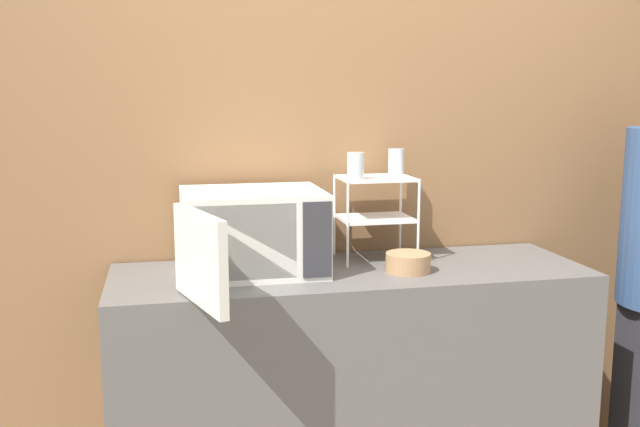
{
  "coord_description": "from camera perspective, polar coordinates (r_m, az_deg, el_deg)",
  "views": [
    {
      "loc": [
        -0.67,
        -2.22,
        1.6
      ],
      "look_at": [
        -0.11,
        0.32,
        1.15
      ],
      "focal_mm": 40.0,
      "sensor_mm": 36.0,
      "label": 1
    }
  ],
  "objects": [
    {
      "name": "wall_back",
      "position": [
        2.93,
        0.93,
        3.92
      ],
      "size": [
        8.0,
        0.06,
        2.6
      ],
      "color": "olive",
      "rests_on": "ground_plane"
    },
    {
      "name": "counter",
      "position": [
        2.83,
        2.47,
        -13.75
      ],
      "size": [
        1.78,
        0.58,
        0.94
      ],
      "color": "#595654",
      "rests_on": "ground_plane"
    },
    {
      "name": "microwave",
      "position": [
        2.6,
        -5.6,
        -1.52
      ],
      "size": [
        0.54,
        0.79,
        0.3
      ],
      "color": "silver",
      "rests_on": "counter"
    },
    {
      "name": "dish_rack",
      "position": [
        2.8,
        4.47,
        1.08
      ],
      "size": [
        0.29,
        0.23,
        0.33
      ],
      "color": "white",
      "rests_on": "counter"
    },
    {
      "name": "glass_front_left",
      "position": [
        2.69,
        2.87,
        3.81
      ],
      "size": [
        0.06,
        0.06,
        0.1
      ],
      "color": "silver",
      "rests_on": "dish_rack"
    },
    {
      "name": "glass_back_right",
      "position": [
        2.88,
        6.11,
        4.17
      ],
      "size": [
        0.06,
        0.06,
        0.1
      ],
      "color": "silver",
      "rests_on": "dish_rack"
    },
    {
      "name": "bowl",
      "position": [
        2.66,
        7.06,
        -3.93
      ],
      "size": [
        0.17,
        0.17,
        0.07
      ],
      "color": "#AD7F56",
      "rests_on": "counter"
    }
  ]
}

